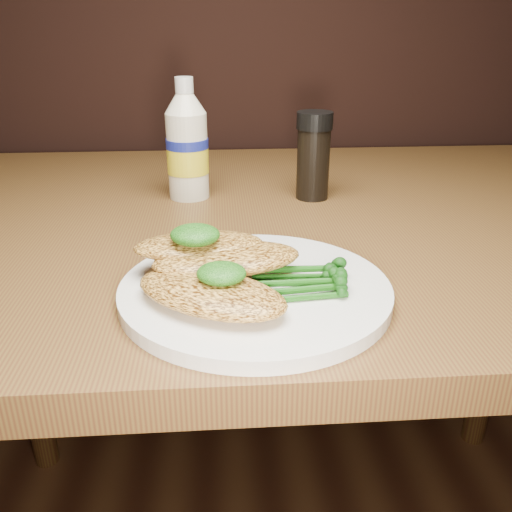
{
  "coord_description": "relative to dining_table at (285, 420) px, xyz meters",
  "views": [
    {
      "loc": [
        -0.1,
        0.31,
        1.0
      ],
      "look_at": [
        -0.07,
        0.8,
        0.79
      ],
      "focal_mm": 38.52,
      "sensor_mm": 36.0,
      "label": 1
    }
  ],
  "objects": [
    {
      "name": "plate",
      "position": [
        -0.07,
        -0.26,
        0.38
      ],
      "size": [
        0.26,
        0.26,
        0.01
      ],
      "primitive_type": "cylinder",
      "color": "white",
      "rests_on": "dining_table"
    },
    {
      "name": "broccolini_bundle",
      "position": [
        -0.03,
        -0.27,
        0.4
      ],
      "size": [
        0.15,
        0.13,
        0.02
      ],
      "primitive_type": null,
      "rotation": [
        0.0,
        0.0,
        0.3
      ],
      "color": "#185312",
      "rests_on": "plate"
    },
    {
      "name": "pepper_grinder",
      "position": [
        0.04,
        0.06,
        0.44
      ],
      "size": [
        0.06,
        0.06,
        0.13
      ],
      "primitive_type": null,
      "rotation": [
        0.0,
        0.0,
        -0.21
      ],
      "color": "black",
      "rests_on": "dining_table"
    },
    {
      "name": "chicken_back",
      "position": [
        -0.12,
        -0.22,
        0.42
      ],
      "size": [
        0.14,
        0.08,
        0.02
      ],
      "primitive_type": "ellipsoid",
      "rotation": [
        0.0,
        0.0,
        0.08
      ],
      "color": "#EDAD4B",
      "rests_on": "plate"
    },
    {
      "name": "dining_table",
      "position": [
        0.0,
        0.0,
        0.0
      ],
      "size": [
        1.2,
        0.8,
        0.75
      ],
      "primitive_type": null,
      "color": "#522E18",
      "rests_on": "floor"
    },
    {
      "name": "mayo_bottle",
      "position": [
        -0.15,
        0.08,
        0.46
      ],
      "size": [
        0.07,
        0.07,
        0.18
      ],
      "primitive_type": null,
      "rotation": [
        0.0,
        0.0,
        -0.08
      ],
      "color": "white",
      "rests_on": "dining_table"
    },
    {
      "name": "pesto_back",
      "position": [
        -0.13,
        -0.23,
        0.43
      ],
      "size": [
        0.06,
        0.06,
        0.02
      ],
      "primitive_type": "ellipsoid",
      "rotation": [
        0.0,
        0.0,
        -0.23
      ],
      "color": "black",
      "rests_on": "chicken_back"
    },
    {
      "name": "pesto_front",
      "position": [
        -0.1,
        -0.29,
        0.42
      ],
      "size": [
        0.05,
        0.05,
        0.02
      ],
      "primitive_type": "ellipsoid",
      "rotation": [
        0.0,
        0.0,
        -0.15
      ],
      "color": "black",
      "rests_on": "chicken_front"
    },
    {
      "name": "chicken_mid",
      "position": [
        -0.09,
        -0.24,
        0.41
      ],
      "size": [
        0.16,
        0.1,
        0.02
      ],
      "primitive_type": "ellipsoid",
      "rotation": [
        0.0,
        0.0,
        0.17
      ],
      "color": "#EDAD4B",
      "rests_on": "plate"
    },
    {
      "name": "chicken_front",
      "position": [
        -0.11,
        -0.3,
        0.4
      ],
      "size": [
        0.17,
        0.15,
        0.02
      ],
      "primitive_type": "ellipsoid",
      "rotation": [
        0.0,
        0.0,
        -0.56
      ],
      "color": "#EDAD4B",
      "rests_on": "plate"
    }
  ]
}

